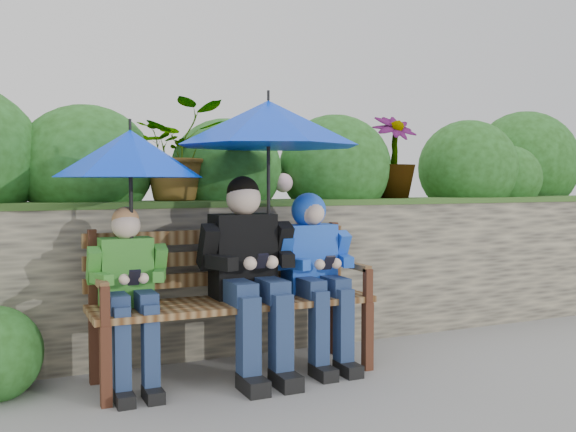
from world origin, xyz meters
name	(u,v)px	position (x,y,z in m)	size (l,w,h in m)	color
ground	(295,376)	(0.00, 0.00, 0.00)	(60.00, 60.00, 0.00)	gray
garden_backdrop	(214,243)	(0.02, 1.58, 0.66)	(8.00, 2.86, 1.89)	#4A463E
park_bench	(231,290)	(-0.33, 0.21, 0.50)	(1.68, 0.49, 0.88)	#472517
boy_left	(129,286)	(-0.95, 0.14, 0.58)	(0.43, 0.49, 1.02)	#297429
boy_middle	(249,267)	(-0.24, 0.12, 0.65)	(0.56, 0.65, 1.19)	black
boy_right	(315,263)	(0.21, 0.15, 0.65)	(0.48, 0.58, 1.09)	blue
umbrella_left	(130,154)	(-0.92, 0.17, 1.31)	(0.83, 0.83, 0.83)	#002FD8
umbrella_right	(268,124)	(-0.10, 0.17, 1.51)	(1.12, 1.12, 1.01)	#002FD8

